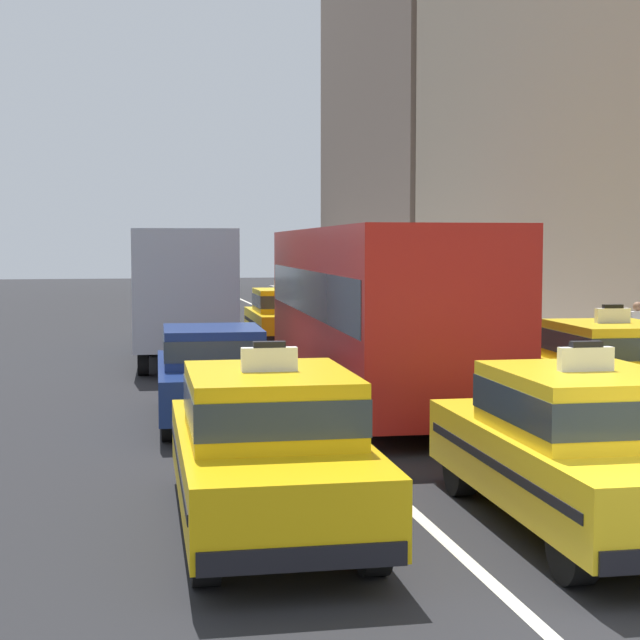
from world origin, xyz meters
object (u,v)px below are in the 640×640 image
(sedan_left_second, at_px, (213,372))
(taxi_right_fourth, at_px, (405,316))
(taxi_left_nearest, at_px, (268,446))
(taxi_center_nearest, at_px, (579,446))
(bus_center_second, at_px, (370,302))
(taxi_right_second, at_px, (609,370))
(sedan_right_sixth, at_px, (321,297))
(sedan_left_fourth, at_px, (173,310))
(pedestrian_by_storefront, at_px, (636,337))
(sedan_right_fifth, at_px, (362,306))
(taxi_center_third, at_px, (284,316))
(box_truck_left_third, at_px, (183,291))
(taxi_right_third, at_px, (484,336))

(sedan_left_second, height_order, taxi_right_fourth, taxi_right_fourth)
(taxi_left_nearest, distance_m, taxi_center_nearest, 3.17)
(bus_center_second, xyz_separation_m, taxi_right_second, (3.05, -3.70, -0.94))
(taxi_center_nearest, bearing_deg, sedan_right_sixth, 83.67)
(taxi_center_nearest, bearing_deg, bus_center_second, 88.98)
(sedan_left_fourth, height_order, pedestrian_by_storefront, pedestrian_by_storefront)
(sedan_right_fifth, bearing_deg, sedan_right_sixth, 93.02)
(sedan_right_fifth, bearing_deg, taxi_right_second, -90.77)
(taxi_left_nearest, distance_m, taxi_right_fourth, 18.46)
(taxi_center_third, bearing_deg, sedan_left_second, -104.98)
(taxi_left_nearest, xyz_separation_m, pedestrian_by_storefront, (9.59, 9.80, 0.03))
(sedan_left_fourth, height_order, taxi_right_fourth, taxi_right_fourth)
(taxi_center_nearest, relative_size, sedan_right_fifth, 1.07)
(taxi_left_nearest, xyz_separation_m, sedan_right_fifth, (6.56, 22.47, -0.03))
(box_truck_left_third, relative_size, sedan_right_fifth, 1.64)
(taxi_right_second, height_order, taxi_right_third, same)
(box_truck_left_third, bearing_deg, sedan_right_sixth, 64.80)
(sedan_right_sixth, bearing_deg, sedan_left_second, -106.12)
(taxi_center_nearest, height_order, taxi_right_fourth, same)
(taxi_center_nearest, distance_m, pedestrian_by_storefront, 12.26)
(bus_center_second, xyz_separation_m, sedan_right_fifth, (3.29, 13.90, -0.97))
(taxi_center_third, distance_m, pedestrian_by_storefront, 10.33)
(taxi_left_nearest, relative_size, pedestrian_by_storefront, 3.02)
(taxi_center_nearest, relative_size, taxi_right_fourth, 0.99)
(sedan_left_second, xyz_separation_m, taxi_right_second, (6.32, -1.36, 0.03))
(bus_center_second, xyz_separation_m, taxi_right_third, (3.25, 2.42, -0.94))
(sedan_left_second, height_order, sedan_right_sixth, same)
(taxi_center_third, height_order, taxi_right_second, same)
(taxi_center_nearest, xyz_separation_m, taxi_right_third, (3.41, 11.59, 0.00))
(taxi_center_nearest, xyz_separation_m, taxi_right_second, (3.22, 5.47, 0.00))
(box_truck_left_third, relative_size, sedan_right_sixth, 1.63)
(taxi_center_nearest, bearing_deg, sedan_left_second, 114.39)
(sedan_left_second, distance_m, sedan_left_fourth, 15.44)
(box_truck_left_third, relative_size, taxi_right_third, 1.54)
(taxi_left_nearest, bearing_deg, sedan_left_fourth, 89.53)
(taxi_right_second, height_order, taxi_right_fourth, same)
(taxi_right_second, bearing_deg, sedan_left_second, 167.81)
(sedan_left_fourth, relative_size, sedan_right_sixth, 1.00)
(sedan_right_sixth, bearing_deg, pedestrian_by_storefront, -79.62)
(sedan_left_fourth, xyz_separation_m, taxi_right_second, (6.15, -16.80, 0.03))
(sedan_left_fourth, distance_m, sedan_right_sixth, 8.72)
(taxi_center_third, xyz_separation_m, taxi_right_fourth, (3.44, -0.59, 0.00))
(taxi_right_second, xyz_separation_m, sedan_right_fifth, (0.24, 17.60, -0.03))
(sedan_right_fifth, xyz_separation_m, pedestrian_by_storefront, (3.03, -12.67, 0.06))
(box_truck_left_third, relative_size, pedestrian_by_storefront, 4.62)
(sedan_right_sixth, bearing_deg, taxi_center_third, -107.42)
(box_truck_left_third, height_order, sedan_right_fifth, box_truck_left_third)
(sedan_left_second, bearing_deg, taxi_right_second, -12.19)
(taxi_right_second, height_order, sedan_right_sixth, taxi_right_second)
(sedan_left_second, height_order, box_truck_left_third, box_truck_left_third)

